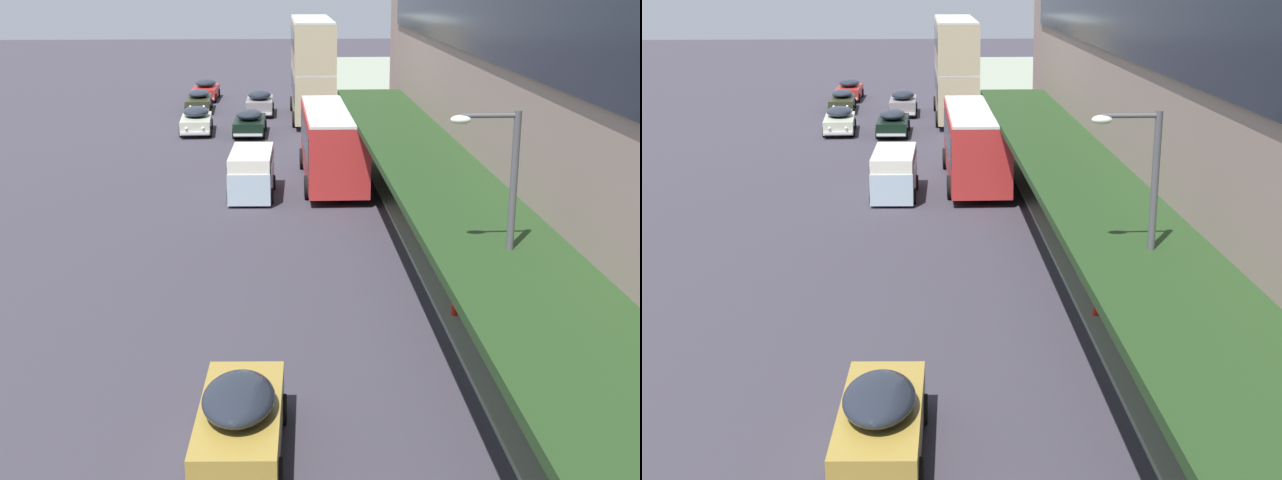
{
  "view_description": "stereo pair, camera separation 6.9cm",
  "coord_description": "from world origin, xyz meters",
  "views": [
    {
      "loc": [
        1.45,
        -9.59,
        9.24
      ],
      "look_at": [
        2.82,
        15.74,
        1.57
      ],
      "focal_mm": 50.0,
      "sensor_mm": 36.0,
      "label": 1
    },
    {
      "loc": [
        1.51,
        -9.59,
        9.24
      ],
      "look_at": [
        2.82,
        15.74,
        1.57
      ],
      "focal_mm": 50.0,
      "sensor_mm": 36.0,
      "label": 2
    }
  ],
  "objects": [
    {
      "name": "sedan_trailing_mid",
      "position": [
        0.13,
        42.55,
        0.74
      ],
      "size": [
        1.97,
        4.6,
        1.5
      ],
      "color": "black",
      "rests_on": "ground"
    },
    {
      "name": "sedan_second_near",
      "position": [
        -3.06,
        43.37,
        0.76
      ],
      "size": [
        1.98,
        4.57,
        1.55
      ],
      "color": "beige",
      "rests_on": "ground"
    },
    {
      "name": "fire_hydrant",
      "position": [
        6.39,
        13.09,
        0.49
      ],
      "size": [
        0.2,
        0.4,
        0.7
      ],
      "color": "red",
      "rests_on": "sidewalk_kerb"
    },
    {
      "name": "sedan_oncoming_rear",
      "position": [
        0.72,
        6.2,
        0.8
      ],
      "size": [
        1.89,
        4.43,
        1.63
      ],
      "color": "olive",
      "rests_on": "ground"
    },
    {
      "name": "sedan_lead_near",
      "position": [
        -3.48,
        57.77,
        0.76
      ],
      "size": [
        1.96,
        4.74,
        1.53
      ],
      "color": "red",
      "rests_on": "ground"
    },
    {
      "name": "sedan_lead_mid",
      "position": [
        0.63,
        50.21,
        0.81
      ],
      "size": [
        1.91,
        4.43,
        1.66
      ],
      "color": "gray",
      "rests_on": "ground"
    },
    {
      "name": "street_lamp",
      "position": [
        6.38,
        8.64,
        3.86
      ],
      "size": [
        1.5,
        0.28,
        6.31
      ],
      "color": "#4C4C51",
      "rests_on": "sidewalk_kerb"
    },
    {
      "name": "transit_bus_kerbside_front",
      "position": [
        4.07,
        48.29,
        3.44
      ],
      "size": [
        2.76,
        10.44,
        6.38
      ],
      "color": "tan",
      "rests_on": "ground"
    },
    {
      "name": "vw_van",
      "position": [
        0.55,
        27.67,
        1.1
      ],
      "size": [
        2.03,
        4.61,
        1.96
      ],
      "color": "#AAC1CF",
      "rests_on": "ground"
    },
    {
      "name": "sedan_oncoming_front",
      "position": [
        -3.56,
        52.08,
        0.72
      ],
      "size": [
        1.85,
        4.85,
        1.44
      ],
      "color": "#2B2E1B",
      "rests_on": "ground"
    },
    {
      "name": "transit_bus_kerbside_rear",
      "position": [
        4.13,
        29.85,
        1.92
      ],
      "size": [
        2.74,
        9.34,
        3.36
      ],
      "color": "#B82B2A",
      "rests_on": "ground"
    }
  ]
}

